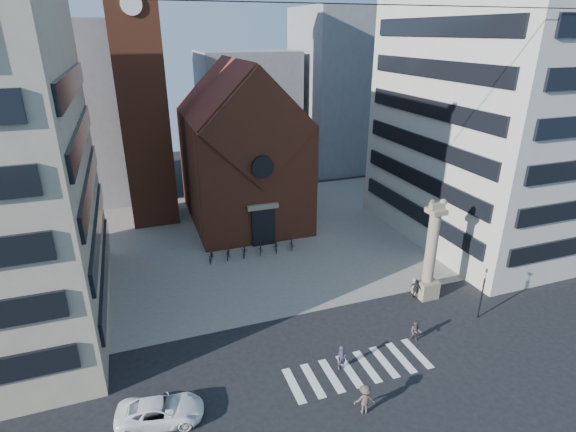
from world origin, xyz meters
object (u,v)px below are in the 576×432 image
object	(u,v)px
lion_column	(430,259)
pedestrian_2	(416,289)
pedestrian_0	(342,358)
white_car	(160,411)
traffic_light	(482,292)
pedestrian_1	(416,332)
scooter_0	(211,256)

from	to	relation	value
lion_column	pedestrian_2	size ratio (longest dim) A/B	4.93
pedestrian_0	pedestrian_2	distance (m)	11.00
white_car	pedestrian_2	world-z (taller)	pedestrian_2
lion_column	pedestrian_0	bearing A→B (deg)	-152.08
pedestrian_0	pedestrian_2	size ratio (longest dim) A/B	0.98
lion_column	pedestrian_0	distance (m)	12.17
pedestrian_2	traffic_light	bearing A→B (deg)	-167.78
traffic_light	lion_column	bearing A→B (deg)	116.46
pedestrian_2	pedestrian_1	bearing A→B (deg)	120.89
pedestrian_2	scooter_0	world-z (taller)	pedestrian_2
traffic_light	pedestrian_2	xyz separation A→B (m)	(-3.00, 4.00, -1.41)
pedestrian_0	scooter_0	bearing A→B (deg)	104.34
white_car	pedestrian_2	size ratio (longest dim) A/B	2.77
lion_column	pedestrian_1	size ratio (longest dim) A/B	5.46
pedestrian_1	pedestrian_0	bearing A→B (deg)	-125.19
pedestrian_2	scooter_0	bearing A→B (deg)	26.08
scooter_0	pedestrian_2	bearing A→B (deg)	-21.84
pedestrian_2	lion_column	bearing A→B (deg)	-114.65
lion_column	traffic_light	world-z (taller)	lion_column
lion_column	traffic_light	size ratio (longest dim) A/B	2.02
lion_column	scooter_0	distance (m)	20.13
scooter_0	white_car	bearing A→B (deg)	-91.70
white_car	pedestrian_0	world-z (taller)	pedestrian_0
pedestrian_1	white_car	bearing A→B (deg)	-128.49
pedestrian_1	pedestrian_2	distance (m)	5.79
lion_column	pedestrian_0	xyz separation A→B (m)	(-10.50, -5.57, -2.59)
lion_column	scooter_0	xyz separation A→B (m)	(-15.81, 12.11, -2.91)
pedestrian_0	scooter_0	xyz separation A→B (m)	(-5.31, 17.67, -0.31)
traffic_light	pedestrian_1	bearing A→B (deg)	-172.95
pedestrian_1	scooter_0	xyz separation A→B (m)	(-11.53, 16.88, -0.24)
traffic_light	white_car	bearing A→B (deg)	-175.25
pedestrian_0	pedestrian_2	xyz separation A→B (m)	(9.49, 5.57, 0.02)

